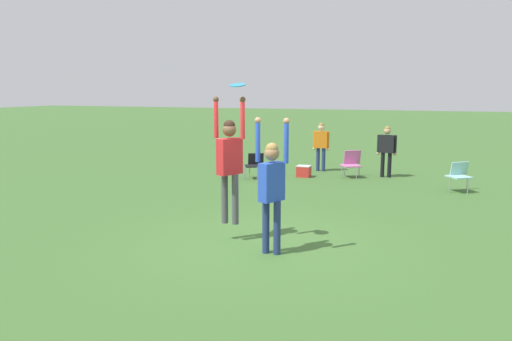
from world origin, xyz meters
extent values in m
plane|color=#3D662D|center=(0.00, 0.00, 0.00)|extent=(120.00, 120.00, 0.00)
cylinder|color=#4C4C51|center=(-0.62, 0.02, 0.76)|extent=(0.12, 0.12, 0.91)
cylinder|color=#4C4C51|center=(-0.41, 0.02, 0.76)|extent=(0.12, 0.12, 0.91)
cube|color=red|center=(-0.51, 0.02, 1.54)|extent=(0.38, 0.50, 0.64)
sphere|color=brown|center=(-0.51, 0.02, 2.01)|extent=(0.25, 0.25, 0.25)
sphere|color=black|center=(-0.51, 0.02, 2.08)|extent=(0.21, 0.21, 0.21)
cylinder|color=red|center=(-0.77, 0.02, 2.20)|extent=(0.08, 0.08, 0.68)
sphere|color=brown|center=(-0.77, 0.02, 2.54)|extent=(0.10, 0.10, 0.10)
cylinder|color=red|center=(-0.26, 0.02, 2.20)|extent=(0.08, 0.08, 0.68)
sphere|color=brown|center=(-0.26, 0.02, 2.54)|extent=(0.10, 0.10, 0.10)
cylinder|color=navy|center=(0.34, -0.43, 0.45)|extent=(0.12, 0.12, 0.90)
cylinder|color=navy|center=(0.53, -0.43, 0.45)|extent=(0.12, 0.12, 0.90)
cube|color=blue|center=(0.44, -0.43, 1.22)|extent=(0.37, 0.48, 0.64)
sphere|color=#9E704C|center=(0.44, -0.43, 1.69)|extent=(0.24, 0.24, 0.24)
sphere|color=olive|center=(0.44, -0.43, 1.76)|extent=(0.21, 0.21, 0.21)
cylinder|color=blue|center=(0.19, -0.43, 1.88)|extent=(0.08, 0.08, 0.68)
sphere|color=#9E704C|center=(0.19, -0.43, 2.22)|extent=(0.10, 0.10, 0.10)
cylinder|color=blue|center=(0.68, -0.43, 1.88)|extent=(0.08, 0.08, 0.68)
sphere|color=#9E704C|center=(0.68, -0.43, 2.22)|extent=(0.10, 0.10, 0.10)
cylinder|color=#2D9EDB|center=(-0.26, -0.20, 2.79)|extent=(0.27, 0.27, 0.07)
cylinder|color=gray|center=(0.13, 7.10, 0.20)|extent=(0.02, 0.02, 0.39)
cylinder|color=gray|center=(0.59, 7.10, 0.20)|extent=(0.02, 0.02, 0.39)
cylinder|color=gray|center=(0.13, 7.56, 0.20)|extent=(0.02, 0.02, 0.39)
cylinder|color=gray|center=(0.59, 7.56, 0.20)|extent=(0.02, 0.02, 0.39)
cube|color=#C666A3|center=(0.36, 7.33, 0.37)|extent=(0.75, 0.75, 0.04)
cube|color=#C666A3|center=(0.36, 7.59, 0.61)|extent=(0.51, 0.39, 0.44)
cylinder|color=gray|center=(3.24, 5.91, 0.22)|extent=(0.02, 0.02, 0.43)
cylinder|color=gray|center=(3.68, 5.91, 0.22)|extent=(0.02, 0.02, 0.43)
cylinder|color=gray|center=(3.24, 6.35, 0.22)|extent=(0.02, 0.02, 0.43)
cylinder|color=gray|center=(3.68, 6.35, 0.22)|extent=(0.02, 0.02, 0.43)
cube|color=#8CC6C1|center=(3.46, 6.13, 0.41)|extent=(0.73, 0.73, 0.04)
cube|color=#8CC6C1|center=(3.46, 6.37, 0.61)|extent=(0.48, 0.39, 0.35)
cylinder|color=gray|center=(-2.59, 5.85, 0.21)|extent=(0.02, 0.02, 0.42)
cylinder|color=gray|center=(-2.18, 5.85, 0.21)|extent=(0.02, 0.02, 0.42)
cylinder|color=gray|center=(-2.59, 6.26, 0.21)|extent=(0.02, 0.02, 0.42)
cylinder|color=gray|center=(-2.18, 6.26, 0.21)|extent=(0.02, 0.02, 0.42)
cube|color=black|center=(-2.39, 6.06, 0.40)|extent=(0.65, 0.65, 0.04)
cube|color=black|center=(-2.39, 6.28, 0.59)|extent=(0.47, 0.31, 0.35)
cylinder|color=black|center=(1.28, 7.80, 0.39)|extent=(0.12, 0.12, 0.77)
cylinder|color=black|center=(1.48, 7.80, 0.39)|extent=(0.12, 0.12, 0.77)
cube|color=black|center=(1.38, 7.80, 1.05)|extent=(0.49, 0.28, 0.55)
sphere|color=tan|center=(1.38, 7.80, 1.45)|extent=(0.21, 0.21, 0.21)
sphere|color=olive|center=(1.38, 7.80, 1.51)|extent=(0.18, 0.18, 0.18)
cylinder|color=black|center=(1.12, 7.80, 1.03)|extent=(0.08, 0.08, 0.58)
sphere|color=tan|center=(1.12, 7.80, 0.74)|extent=(0.10, 0.10, 0.10)
cylinder|color=black|center=(1.64, 7.80, 1.03)|extent=(0.08, 0.08, 0.58)
sphere|color=tan|center=(1.64, 7.80, 0.74)|extent=(0.10, 0.10, 0.10)
cylinder|color=navy|center=(-0.90, 8.24, 0.39)|extent=(0.12, 0.12, 0.78)
cylinder|color=navy|center=(-0.71, 8.24, 0.39)|extent=(0.12, 0.12, 0.78)
cube|color=orange|center=(-0.81, 8.24, 1.06)|extent=(0.44, 0.24, 0.55)
sphere|color=beige|center=(-0.81, 8.24, 1.47)|extent=(0.21, 0.21, 0.21)
sphere|color=olive|center=(-0.81, 8.24, 1.53)|extent=(0.18, 0.18, 0.18)
cylinder|color=orange|center=(-1.04, 8.24, 1.04)|extent=(0.08, 0.08, 0.59)
sphere|color=beige|center=(-1.04, 8.24, 0.75)|extent=(0.10, 0.10, 0.10)
cylinder|color=orange|center=(-0.57, 8.24, 1.04)|extent=(0.08, 0.08, 0.59)
sphere|color=beige|center=(-0.57, 8.24, 0.75)|extent=(0.10, 0.10, 0.10)
cube|color=red|center=(-1.03, 6.94, 0.17)|extent=(0.41, 0.34, 0.33)
cube|color=silver|center=(-1.03, 6.94, 0.34)|extent=(0.42, 0.35, 0.02)
camera|label=1|loc=(3.04, -8.01, 2.71)|focal=35.00mm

